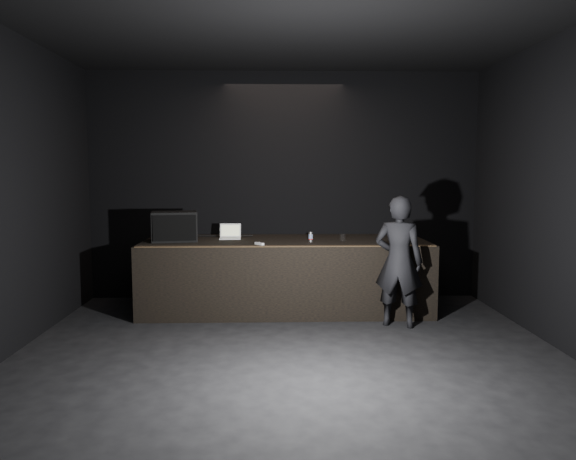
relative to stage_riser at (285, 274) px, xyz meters
The scene contains 11 objects.
ground 2.78m from the stage_riser, 90.00° to the right, with size 7.00×7.00×0.00m, color black.
room_walls 3.13m from the stage_riser, 90.00° to the right, with size 6.10×7.10×3.52m.
stage_riser is the anchor object (origin of this frame).
riser_lip 0.87m from the stage_riser, 90.00° to the right, with size 3.92×0.10×0.01m, color brown.
stage_monitor 1.71m from the stage_riser, behind, with size 0.69×0.55×0.42m.
cable 1.17m from the stage_riser, 154.10° to the left, with size 0.02×0.02×0.94m, color black.
laptop 0.99m from the stage_riser, 165.36° to the left, with size 0.31×0.28×0.21m.
beer_can 0.71m from the stage_riser, 34.03° to the right, with size 0.06×0.06×0.14m.
plastic_cup 0.99m from the stage_riser, 11.12° to the right, with size 0.08×0.08×0.10m, color white.
wii_remote 0.82m from the stage_riser, 123.99° to the right, with size 0.04×0.17×0.03m, color white.
person 1.74m from the stage_riser, 33.74° to the right, with size 0.61×0.40×1.67m, color black.
Camera 1 is at (-0.18, -5.22, 1.97)m, focal length 35.00 mm.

